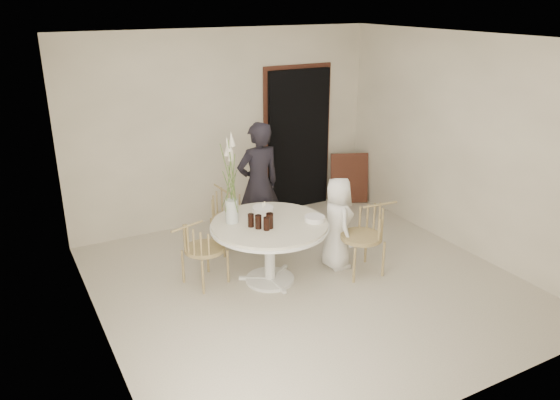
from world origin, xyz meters
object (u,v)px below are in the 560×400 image
table (270,232)px  flower_vase (231,188)px  boy (337,223)px  chair_right (370,228)px  girl (258,185)px  birthday_cake (263,212)px  chair_far (226,210)px  chair_left (196,245)px

table → flower_vase: bearing=149.6°
boy → chair_right: bearing=-124.6°
girl → birthday_cake: bearing=64.5°
chair_far → boy: 1.50m
table → chair_far: 1.12m
chair_far → girl: 0.53m
chair_far → flower_vase: size_ratio=0.74×
chair_right → birthday_cake: 1.28m
chair_right → birthday_cake: (-1.14, 0.53, 0.24)m
chair_left → birthday_cake: size_ratio=3.30×
chair_far → boy: (0.94, -1.16, 0.06)m
table → chair_left: size_ratio=1.69×
table → girl: size_ratio=0.81×
girl → table: bearing=67.7°
chair_left → girl: bearing=-75.4°
chair_left → girl: girl is taller
chair_right → table: bearing=-100.1°
chair_right → chair_left: chair_right is taller
table → girl: bearing=70.2°
chair_left → chair_right: bearing=-125.4°
girl → boy: bearing=114.1°
chair_right → birthday_cake: size_ratio=3.55×
girl → boy: girl is taller
flower_vase → boy: bearing=-11.7°
chair_left → birthday_cake: 0.84m
chair_right → flower_vase: bearing=-103.9°
table → chair_right: bearing=-15.7°
girl → birthday_cake: (-0.34, -0.79, -0.03)m
birthday_cake → chair_far: bearing=94.9°
girl → flower_vase: bearing=45.1°
chair_left → flower_vase: size_ratio=0.75×
table → birthday_cake: size_ratio=5.58×
chair_right → girl: bearing=-143.3°
table → girl: girl is taller
chair_right → birthday_cake: birthday_cake is taller
flower_vase → chair_left: bearing=169.3°
boy → flower_vase: (-1.24, 0.26, 0.57)m
chair_far → chair_left: 1.09m
girl → flower_vase: size_ratio=1.56×
birthday_cake → flower_vase: bearing=178.8°
chair_far → table: bearing=-90.5°
boy → flower_vase: size_ratio=1.07×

